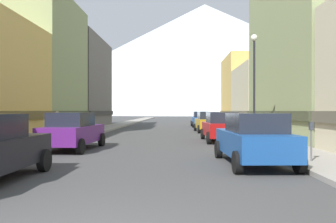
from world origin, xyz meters
name	(u,v)px	position (x,y,z in m)	size (l,w,h in m)	color
sidewalk_left	(116,126)	(-6.25, 35.00, 0.07)	(2.50, 100.00, 0.15)	gray
sidewalk_right	(220,126)	(6.25, 35.00, 0.07)	(2.50, 100.00, 0.15)	gray
storefront_left_2	(17,69)	(-12.18, 22.68, 5.36)	(9.65, 8.98, 11.07)	#8C9966
storefront_left_3	(65,84)	(-11.80, 33.20, 4.91)	(8.90, 11.25, 10.16)	#66605B
storefront_right_1	(335,53)	(11.77, 18.12, 5.73)	(8.84, 13.67, 11.83)	#8C9966
storefront_right_2	(284,98)	(12.18, 30.05, 3.13)	(9.66, 9.54, 6.51)	beige
storefront_right_3	(250,92)	(10.69, 39.38, 4.32)	(6.69, 9.09, 8.96)	#D8B259
car_left_1	(73,131)	(-3.80, 11.14, 0.90)	(2.23, 4.48, 1.78)	#591E72
car_right_0	(254,139)	(3.80, 6.95, 0.90)	(2.24, 4.48, 1.78)	#19478C
car_right_1	(221,127)	(3.80, 15.59, 0.90)	(2.17, 4.45, 1.78)	#9E1111
car_right_2	(208,122)	(3.80, 24.49, 0.90)	(2.24, 4.48, 1.78)	#B28419
car_right_3	(200,119)	(3.80, 33.80, 0.90)	(2.10, 4.42, 1.78)	#19478C
parking_meter_near	(311,136)	(5.75, 6.94, 1.01)	(0.14, 0.10, 1.33)	#595960
potted_plant_0	(265,130)	(7.00, 17.76, 0.58)	(0.51, 0.51, 0.88)	brown
pedestrian_0	(57,126)	(-6.25, 15.69, 0.93)	(0.36, 0.36, 1.69)	brown
streetlamp_right	(254,72)	(5.35, 13.62, 3.99)	(0.36, 0.36, 5.86)	black
mountain_backdrop	(205,59)	(22.64, 260.00, 43.43)	(306.93, 306.93, 86.87)	silver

